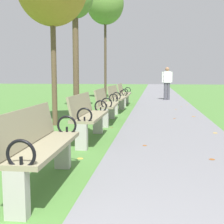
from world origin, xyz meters
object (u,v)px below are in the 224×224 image
object	(u,v)px
park_bench_3	(88,116)
tree_3	(105,4)
park_bench_6	(124,94)
tree_2	(75,2)
park_bench_2	(39,146)
park_bench_5	(117,98)
pedestrian_walking	(167,82)
park_bench_4	(106,104)

from	to	relation	value
park_bench_3	tree_3	world-z (taller)	tree_3
park_bench_6	tree_2	xyz separation A→B (m)	(-1.53, -1.92, 3.29)
park_bench_2	park_bench_5	bearing A→B (deg)	90.00
park_bench_5	tree_2	bearing A→B (deg)	164.14
park_bench_2	tree_2	size ratio (longest dim) A/B	0.35
park_bench_6	pedestrian_walking	xyz separation A→B (m)	(1.89, 2.80, 0.44)
park_bench_2	pedestrian_walking	xyz separation A→B (m)	(1.89, 12.31, 0.44)
park_bench_2	pedestrian_walking	bearing A→B (deg)	81.29
park_bench_5	tree_2	size ratio (longest dim) A/B	0.35
park_bench_2	tree_3	distance (m)	12.93
tree_3	park_bench_4	bearing A→B (deg)	-80.82
park_bench_5	park_bench_4	bearing A→B (deg)	-90.00
park_bench_2	park_bench_3	size ratio (longest dim) A/B	1.01
park_bench_5	tree_2	distance (m)	3.66
park_bench_5	pedestrian_walking	world-z (taller)	pedestrian_walking
park_bench_3	park_bench_4	world-z (taller)	same
tree_3	park_bench_6	bearing A→B (deg)	-65.76
park_bench_3	tree_3	distance (m)	10.59
park_bench_3	tree_2	distance (m)	6.24
tree_3	pedestrian_walking	xyz separation A→B (m)	(3.08, 0.15, -3.78)
tree_2	tree_3	distance (m)	4.68
tree_2	pedestrian_walking	distance (m)	6.49
park_bench_5	pedestrian_walking	size ratio (longest dim) A/B	1.00
park_bench_3	park_bench_4	xyz separation A→B (m)	(0.00, 2.25, 0.00)
park_bench_2	park_bench_6	world-z (taller)	same
park_bench_4	pedestrian_walking	xyz separation A→B (m)	(1.89, 7.54, 0.44)
park_bench_2	park_bench_6	xyz separation A→B (m)	(-0.00, 9.51, 0.00)
pedestrian_walking	tree_2	bearing A→B (deg)	-125.89
park_bench_3	park_bench_6	world-z (taller)	same
pedestrian_walking	park_bench_4	bearing A→B (deg)	-104.04
park_bench_4	park_bench_5	xyz separation A→B (m)	(0.00, 2.38, 0.00)
tree_2	pedestrian_walking	world-z (taller)	tree_2
tree_2	pedestrian_walking	size ratio (longest dim) A/B	2.85
tree_2	park_bench_2	bearing A→B (deg)	-78.58
tree_2	pedestrian_walking	xyz separation A→B (m)	(3.42, 4.72, -2.85)
tree_2	park_bench_6	bearing A→B (deg)	51.42
park_bench_3	tree_3	size ratio (longest dim) A/B	0.28
tree_3	pedestrian_walking	size ratio (longest dim) A/B	3.54
park_bench_3	pedestrian_walking	size ratio (longest dim) A/B	0.99
park_bench_3	tree_2	world-z (taller)	tree_2
park_bench_4	pedestrian_walking	world-z (taller)	pedestrian_walking
park_bench_4	tree_3	xyz separation A→B (m)	(-1.19, 7.39, 4.22)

